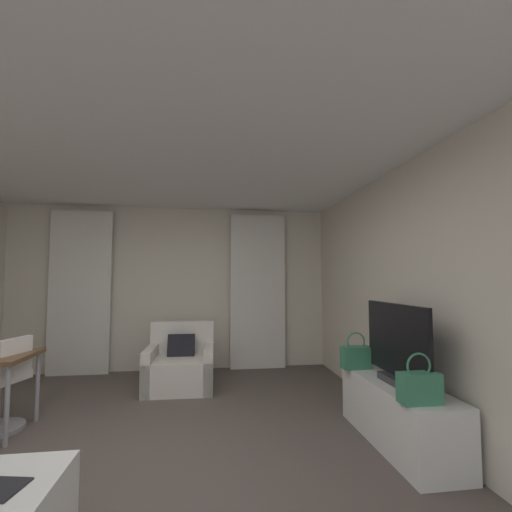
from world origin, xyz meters
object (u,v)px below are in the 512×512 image
(desk_chair, at_px, (1,389))
(handbag_secondary, at_px, (419,387))
(tv_console, at_px, (397,413))
(handbag_primary, at_px, (356,356))
(tv_flatscreen, at_px, (397,345))
(armchair, at_px, (180,366))

(desk_chair, height_order, handbag_secondary, handbag_secondary)
(tv_console, bearing_deg, handbag_primary, 106.29)
(desk_chair, height_order, tv_flatscreen, tv_flatscreen)
(tv_console, bearing_deg, armchair, 137.17)
(armchair, distance_m, handbag_primary, 2.34)
(handbag_primary, bearing_deg, handbag_secondary, -87.73)
(desk_chair, relative_size, tv_flatscreen, 0.91)
(armchair, height_order, desk_chair, desk_chair)
(armchair, xyz_separation_m, tv_console, (2.02, -1.87, -0.01))
(tv_flatscreen, bearing_deg, handbag_primary, 105.87)
(armchair, relative_size, handbag_secondary, 2.42)
(tv_console, height_order, handbag_primary, handbag_primary)
(armchair, height_order, tv_console, armchair)
(tv_flatscreen, bearing_deg, handbag_secondary, -102.47)
(handbag_primary, bearing_deg, tv_console, -73.71)
(desk_chair, bearing_deg, tv_console, -11.92)
(handbag_secondary, bearing_deg, armchair, 128.82)
(armchair, bearing_deg, handbag_primary, -36.10)
(tv_console, bearing_deg, tv_flatscreen, -90.00)
(armchair, height_order, handbag_primary, handbag_primary)
(armchair, bearing_deg, tv_console, -42.83)
(tv_console, xyz_separation_m, handbag_primary, (-0.15, 0.51, 0.39))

